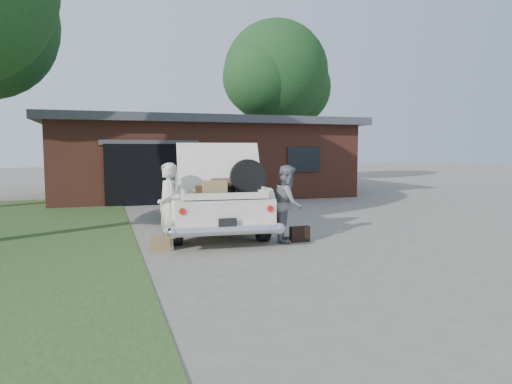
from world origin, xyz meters
name	(u,v)px	position (x,y,z in m)	size (l,w,h in m)	color
ground	(265,247)	(0.00, 0.00, 0.00)	(90.00, 90.00, 0.00)	gray
house	(199,157)	(0.98, 11.47, 1.67)	(12.80, 7.80, 3.30)	brown
tree_right	(277,78)	(6.69, 16.52, 6.14)	(6.96, 6.05, 9.44)	#38281E
sedan	(210,197)	(-0.59, 2.53, 0.81)	(2.63, 5.68, 2.16)	white
woman_left	(168,206)	(-1.92, 0.48, 0.88)	(0.64, 0.42, 1.76)	silver
woman_right	(288,203)	(0.71, 0.49, 0.84)	(0.82, 0.64, 1.68)	slate
suitcase_left	(160,243)	(-2.11, 0.34, 0.16)	(0.41, 0.13, 0.32)	#99764E
suitcase_right	(300,234)	(0.91, 0.29, 0.17)	(0.45, 0.14, 0.34)	black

